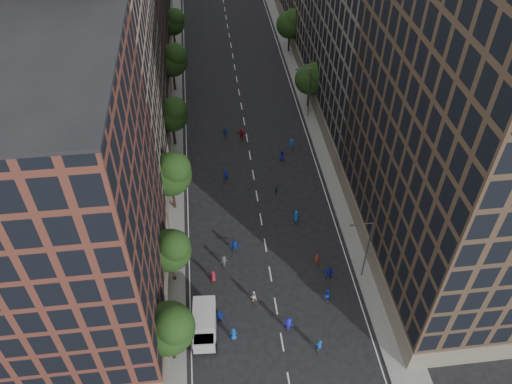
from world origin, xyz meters
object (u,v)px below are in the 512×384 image
at_px(cargo_van, 204,324).
at_px(skater_1, 319,346).
at_px(streetlamp_near, 366,247).
at_px(streetlamp_far, 308,90).
at_px(skater_0, 233,334).
at_px(skater_2, 326,295).

xyz_separation_m(cargo_van, skater_1, (11.54, -3.58, -0.59)).
distance_m(streetlamp_near, skater_1, 11.96).
xyz_separation_m(streetlamp_far, cargo_van, (-18.32, -38.30, -3.66)).
bearing_deg(skater_0, streetlamp_near, -156.22).
bearing_deg(streetlamp_far, skater_1, -99.19).
distance_m(skater_0, skater_2, 11.32).
bearing_deg(skater_1, cargo_van, -27.78).
distance_m(skater_0, skater_1, 8.93).
relative_size(streetlamp_far, cargo_van, 1.64).
distance_m(skater_1, skater_2, 6.39).
bearing_deg(cargo_van, skater_2, 13.74).
height_order(streetlamp_near, skater_0, streetlamp_near).
distance_m(cargo_van, skater_2, 13.88).
relative_size(cargo_van, skater_0, 3.15).
xyz_separation_m(cargo_van, skater_0, (2.94, -1.21, -0.63)).
relative_size(streetlamp_far, skater_1, 4.96).
height_order(skater_1, skater_2, skater_1).
relative_size(streetlamp_near, skater_0, 5.17).
xyz_separation_m(streetlamp_near, skater_1, (-6.78, -8.89, -4.25)).
bearing_deg(skater_2, skater_1, 63.56).
relative_size(cargo_van, skater_2, 3.14).
bearing_deg(cargo_van, skater_1, -13.69).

